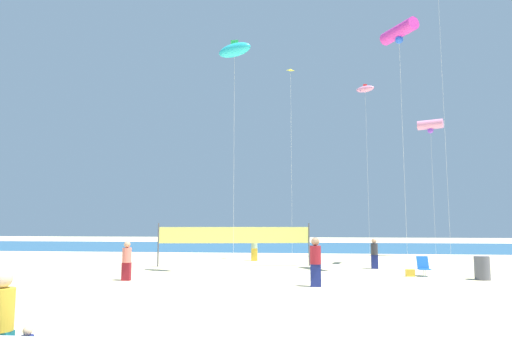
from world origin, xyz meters
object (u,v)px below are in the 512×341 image
(kite_cyan_inflatable, at_px, (235,50))
(kite_pink_inflatable, at_px, (365,89))
(beachgoer_charcoal_shirt, at_px, (374,252))
(beach_handbag, at_px, (410,273))
(mother_figure, at_px, (0,322))
(kite_pink_tube, at_px, (430,125))
(kite_yellow_diamond, at_px, (291,77))
(kite_magenta_tube, at_px, (399,32))
(beachgoer_maroon_shirt, at_px, (315,260))
(folding_beach_chair, at_px, (423,266))
(volleyball_net, at_px, (234,237))
(beachgoer_coral_shirt, at_px, (127,259))
(trash_barrel, at_px, (482,268))
(beachgoer_sage_shirt, at_px, (254,246))

(kite_cyan_inflatable, height_order, kite_pink_inflatable, kite_pink_inflatable)
(beachgoer_charcoal_shirt, height_order, beach_handbag, beachgoer_charcoal_shirt)
(mother_figure, xyz_separation_m, kite_pink_tube, (13.64, 26.96, 8.60))
(kite_yellow_diamond, bearing_deg, kite_magenta_tube, -47.84)
(beachgoer_maroon_shirt, xyz_separation_m, folding_beach_chair, (4.95, 4.05, -0.53))
(beachgoer_charcoal_shirt, bearing_deg, kite_pink_inflatable, -135.94)
(volleyball_net, height_order, kite_pink_tube, kite_pink_tube)
(beachgoer_maroon_shirt, height_order, kite_pink_inflatable, kite_pink_inflatable)
(kite_cyan_inflatable, distance_m, kite_pink_tube, 17.46)
(kite_pink_inflatable, distance_m, kite_yellow_diamond, 6.02)
(beachgoer_maroon_shirt, distance_m, kite_cyan_inflatable, 11.39)
(beachgoer_maroon_shirt, relative_size, volleyball_net, 0.22)
(kite_cyan_inflatable, relative_size, kite_pink_tube, 1.17)
(beachgoer_coral_shirt, bearing_deg, volleyball_net, 125.10)
(folding_beach_chair, distance_m, volleyball_net, 10.13)
(beachgoer_maroon_shirt, height_order, folding_beach_chair, beachgoer_maroon_shirt)
(beach_handbag, height_order, kite_pink_inflatable, kite_pink_inflatable)
(trash_barrel, bearing_deg, beach_handbag, 161.62)
(beachgoer_charcoal_shirt, relative_size, kite_magenta_tube, 0.13)
(beachgoer_coral_shirt, height_order, beachgoer_maroon_shirt, beachgoer_maroon_shirt)
(beachgoer_sage_shirt, bearing_deg, kite_pink_tube, 41.79)
(trash_barrel, bearing_deg, beachgoer_sage_shirt, 142.00)
(beachgoer_coral_shirt, distance_m, folding_beach_chair, 13.24)
(beachgoer_sage_shirt, xyz_separation_m, kite_magenta_tube, (8.22, -6.10, 11.24))
(beachgoer_charcoal_shirt, relative_size, folding_beach_chair, 1.80)
(beachgoer_maroon_shirt, xyz_separation_m, kite_cyan_inflatable, (-3.82, 3.81, 10.03))
(kite_pink_inflatable, bearing_deg, beachgoer_charcoal_shirt, -95.61)
(trash_barrel, xyz_separation_m, beach_handbag, (-2.79, 0.93, -0.34))
(mother_figure, distance_m, trash_barrel, 18.46)
(beachgoer_charcoal_shirt, bearing_deg, beachgoer_maroon_shirt, 25.59)
(kite_yellow_diamond, relative_size, kite_magenta_tube, 1.02)
(kite_cyan_inflatable, distance_m, kite_pink_inflatable, 13.35)
(kite_pink_tube, distance_m, kite_yellow_diamond, 11.16)
(kite_pink_tube, bearing_deg, kite_yellow_diamond, -157.05)
(beach_handbag, relative_size, kite_pink_tube, 0.04)
(beachgoer_coral_shirt, height_order, folding_beach_chair, beachgoer_coral_shirt)
(kite_pink_inflatable, bearing_deg, kite_cyan_inflatable, -125.65)
(mother_figure, bearing_deg, kite_pink_tube, 48.53)
(beachgoer_sage_shirt, distance_m, kite_cyan_inflatable, 12.60)
(beachgoer_charcoal_shirt, height_order, kite_magenta_tube, kite_magenta_tube)
(mother_figure, xyz_separation_m, beachgoer_coral_shirt, (-2.96, 12.01, -0.03))
(beach_handbag, xyz_separation_m, kite_yellow_diamond, (-5.61, 7.84, 11.97))
(beachgoer_charcoal_shirt, relative_size, kite_cyan_inflatable, 0.14)
(trash_barrel, height_order, kite_pink_inflatable, kite_pink_inflatable)
(beachgoer_maroon_shirt, bearing_deg, trash_barrel, -64.23)
(beach_handbag, bearing_deg, folding_beach_chair, 18.51)
(beachgoer_maroon_shirt, distance_m, beach_handbag, 5.83)
(beachgoer_charcoal_shirt, distance_m, beachgoer_coral_shirt, 12.75)
(beachgoer_charcoal_shirt, height_order, kite_pink_tube, kite_pink_tube)
(beachgoer_charcoal_shirt, height_order, folding_beach_chair, beachgoer_charcoal_shirt)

